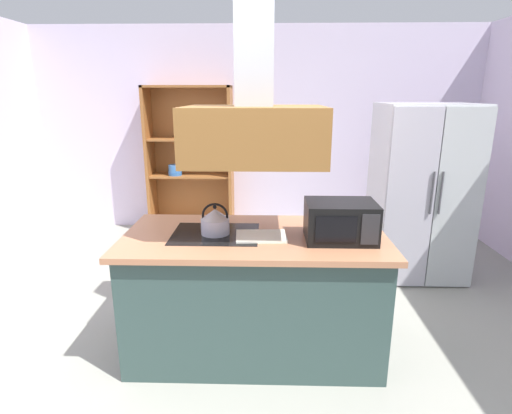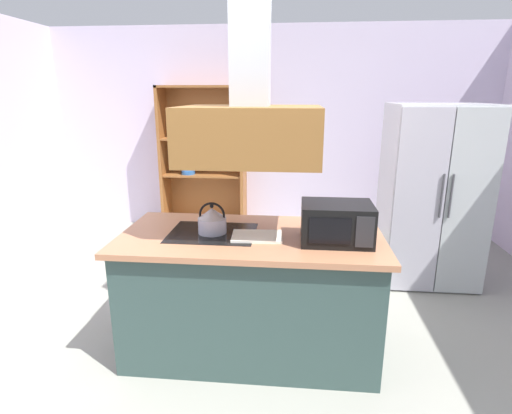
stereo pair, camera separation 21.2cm
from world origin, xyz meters
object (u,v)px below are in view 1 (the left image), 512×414
Objects in this scene: refrigerator at (420,192)px; microwave at (340,221)px; kettle at (215,221)px; cutting_board at (261,236)px; dish_cabinet at (191,169)px.

refrigerator reaches higher than microwave.
kettle is 0.34m from cutting_board.
refrigerator is at bearing 42.22° from cutting_board.
dish_cabinet is 2.98m from cutting_board.
dish_cabinet reaches higher than kettle.
kettle is 0.48× the size of microwave.
kettle is 0.65× the size of cutting_board.
dish_cabinet is 4.23× the size of microwave.
refrigerator reaches higher than kettle.
cutting_board is 0.54m from microwave.
cutting_board is at bearing 177.42° from microwave.
microwave is (0.53, -0.02, 0.12)m from cutting_board.
cutting_board is at bearing -70.46° from dish_cabinet.
kettle is (0.67, -2.74, 0.13)m from dish_cabinet.
dish_cabinet is (-2.59, 1.36, -0.02)m from refrigerator.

